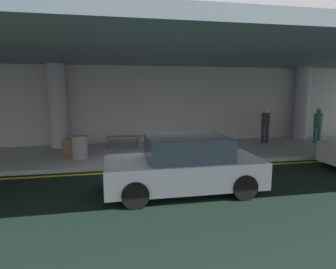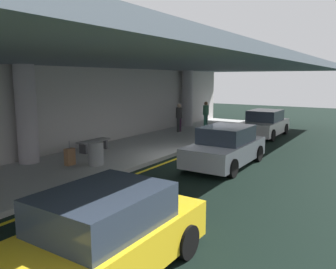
% 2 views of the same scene
% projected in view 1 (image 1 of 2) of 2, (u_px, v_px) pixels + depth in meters
% --- Properties ---
extents(ground_plane, '(60.00, 60.00, 0.00)m').
position_uv_depth(ground_plane, '(168.00, 176.00, 9.11)').
color(ground_plane, black).
extents(sidewalk, '(26.00, 4.20, 0.15)m').
position_uv_depth(sidewalk, '(154.00, 153.00, 12.10)').
color(sidewalk, '#A8A9A9').
rests_on(sidewalk, ground).
extents(lane_stripe_yellow, '(26.00, 0.14, 0.01)m').
position_uv_depth(lane_stripe_yellow, '(164.00, 170.00, 9.78)').
color(lane_stripe_yellow, yellow).
rests_on(lane_stripe_yellow, ground).
extents(support_column_far_left, '(0.75, 0.75, 3.65)m').
position_uv_depth(support_column_far_left, '(58.00, 106.00, 12.63)').
color(support_column_far_left, '#ADA4AC').
rests_on(support_column_far_left, sidewalk).
extents(support_column_left_mid, '(0.75, 0.75, 3.65)m').
position_uv_depth(support_column_left_mid, '(302.00, 104.00, 14.93)').
color(support_column_left_mid, '#ABA6AD').
rests_on(support_column_left_mid, sidewalk).
extents(ceiling_overhang, '(28.00, 13.20, 0.30)m').
position_uv_depth(ceiling_overhang, '(155.00, 56.00, 11.01)').
color(ceiling_overhang, slate).
rests_on(ceiling_overhang, support_column_far_left).
extents(terminal_back_wall, '(26.00, 0.30, 3.80)m').
position_uv_depth(terminal_back_wall, '(147.00, 106.00, 14.00)').
color(terminal_back_wall, '#B4B0AE').
rests_on(terminal_back_wall, ground).
extents(car_silver_no2, '(4.10, 1.92, 1.50)m').
position_uv_depth(car_silver_no2, '(184.00, 166.00, 7.65)').
color(car_silver_no2, '#B4B7C6').
rests_on(car_silver_no2, ground).
extents(traveler_with_luggage, '(0.38, 0.38, 1.68)m').
position_uv_depth(traveler_with_luggage, '(265.00, 123.00, 13.72)').
color(traveler_with_luggage, '#26282A').
rests_on(traveler_with_luggage, sidewalk).
extents(person_waiting_for_ride, '(0.38, 0.38, 1.68)m').
position_uv_depth(person_waiting_for_ride, '(318.00, 123.00, 13.63)').
color(person_waiting_for_ride, '#296A54').
rests_on(person_waiting_for_ride, sidewalk).
extents(suitcase_upright_primary, '(0.36, 0.22, 0.90)m').
position_uv_depth(suitcase_upright_primary, '(68.00, 147.00, 11.42)').
color(suitcase_upright_primary, '#946643').
rests_on(suitcase_upright_primary, sidewalk).
extents(bench_metal, '(1.60, 0.50, 0.48)m').
position_uv_depth(bench_metal, '(124.00, 139.00, 12.86)').
color(bench_metal, slate).
rests_on(bench_metal, sidewalk).
extents(trash_bin_steel, '(0.56, 0.56, 0.85)m').
position_uv_depth(trash_bin_steel, '(80.00, 147.00, 10.75)').
color(trash_bin_steel, gray).
rests_on(trash_bin_steel, sidewalk).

